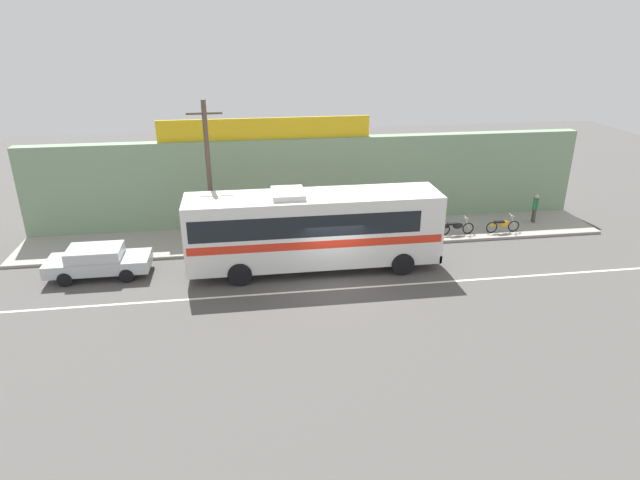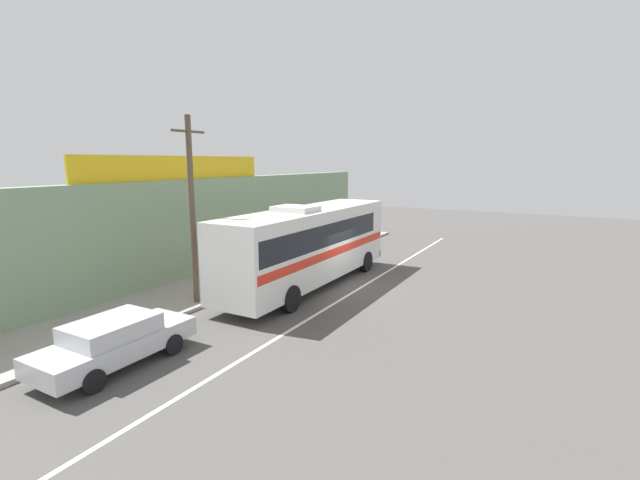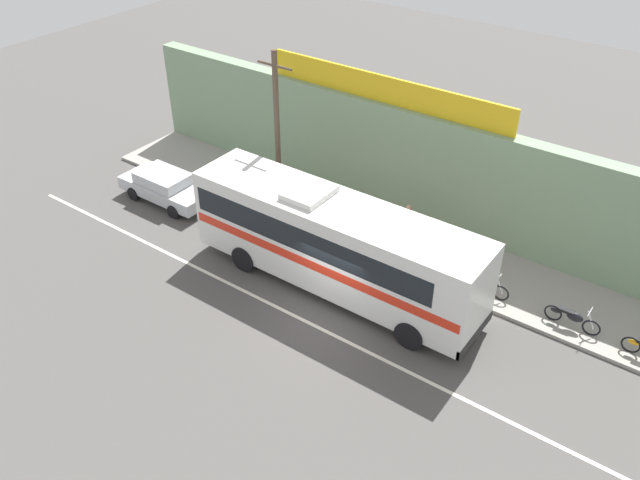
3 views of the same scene
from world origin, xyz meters
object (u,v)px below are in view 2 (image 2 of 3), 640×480
utility_pole (192,208)px  pedestrian_by_curb (247,252)px  motorcycle_red (311,250)px  pedestrian_far_right (205,270)px  pedestrian_near_shop (352,223)px  motorcycle_purple (352,236)px  intercity_bus (308,242)px  parked_car (115,341)px  motorcycle_blue (300,254)px  motorcycle_orange (335,242)px

utility_pole → pedestrian_by_curb: utility_pole is taller
motorcycle_red → pedestrian_far_right: bearing=175.6°
pedestrian_near_shop → motorcycle_purple: bearing=-153.6°
utility_pole → motorcycle_purple: size_ratio=3.90×
pedestrian_by_curb → utility_pole: bearing=-162.7°
intercity_bus → utility_pole: 5.45m
motorcycle_purple → pedestrian_near_shop: size_ratio=1.15×
pedestrian_far_right → parked_car: bearing=-157.1°
intercity_bus → motorcycle_blue: 4.75m
pedestrian_near_shop → pedestrian_by_curb: pedestrian_near_shop is taller
motorcycle_red → motorcycle_purple: (5.69, -0.00, 0.00)m
motorcycle_blue → pedestrian_near_shop: 9.40m
motorcycle_purple → pedestrian_far_right: 13.67m
pedestrian_far_right → pedestrian_by_curb: 4.00m
motorcycle_blue → pedestrian_far_right: 6.81m
intercity_bus → motorcycle_blue: bearing=36.7°
motorcycle_red → motorcycle_orange: (3.14, 0.05, 0.00)m
motorcycle_blue → pedestrian_near_shop: bearing=7.4°
motorcycle_purple → motorcycle_blue: bearing=180.0°
pedestrian_far_right → pedestrian_by_curb: pedestrian_far_right is taller
motorcycle_purple → pedestrian_far_right: bearing=177.4°
pedestrian_by_curb → pedestrian_near_shop: bearing=-1.2°
pedestrian_near_shop → intercity_bus: bearing=-163.2°
parked_car → motorcycle_purple: parked_car is taller
motorcycle_blue → pedestrian_near_shop: pedestrian_near_shop is taller
motorcycle_blue → motorcycle_orange: (4.33, 0.05, 0.00)m
intercity_bus → pedestrian_near_shop: intercity_bus is taller
intercity_bus → motorcycle_blue: size_ratio=6.05×
intercity_bus → motorcycle_orange: intercity_bus is taller
motorcycle_red → pedestrian_by_curb: bearing=160.4°
motorcycle_red → motorcycle_orange: bearing=1.0°
pedestrian_near_shop → utility_pole: bearing=-175.5°
motorcycle_purple → pedestrian_by_curb: (-9.74, 1.45, 0.48)m
utility_pole → pedestrian_far_right: 3.22m
intercity_bus → motorcycle_blue: (3.61, 2.70, -1.50)m
parked_car → pedestrian_near_shop: (22.40, 3.26, 0.33)m
intercity_bus → motorcycle_orange: bearing=19.1°
pedestrian_by_curb → motorcycle_orange: bearing=-11.0°
motorcycle_orange → pedestrian_by_curb: bearing=169.0°
parked_car → pedestrian_near_shop: 22.64m
utility_pole → motorcycle_purple: utility_pole is taller
motorcycle_purple → utility_pole: bearing=-179.3°
pedestrian_by_curb → motorcycle_purple: bearing=-8.5°
parked_car → motorcycle_purple: size_ratio=2.38×
motorcycle_red → intercity_bus: bearing=-150.7°
intercity_bus → pedestrian_by_curb: 4.33m
parked_car → motorcycle_blue: size_ratio=2.37×
pedestrian_far_right → utility_pole: bearing=-149.1°
motorcycle_blue → motorcycle_purple: (6.88, -0.00, 0.00)m
parked_car → motorcycle_purple: 20.08m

